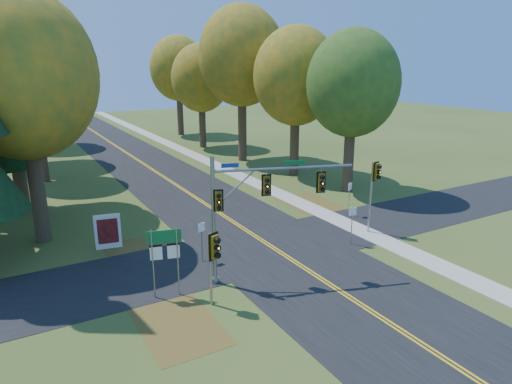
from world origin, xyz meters
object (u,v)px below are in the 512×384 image
traffic_mast (250,202)px  east_signal_pole (375,179)px  route_sign_cluster (165,249)px  info_kiosk (108,232)px

traffic_mast → east_signal_pole: 9.72m
traffic_mast → route_sign_cluster: traffic_mast is taller
traffic_mast → east_signal_pole: (9.54, 1.75, -0.55)m
east_signal_pole → route_sign_cluster: bearing=171.4°
route_sign_cluster → info_kiosk: bearing=113.5°
traffic_mast → route_sign_cluster: 4.39m
traffic_mast → route_sign_cluster: size_ratio=2.00×
east_signal_pole → info_kiosk: 15.84m
info_kiosk → traffic_mast: bearing=-44.8°
route_sign_cluster → info_kiosk: route_sign_cluster is taller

